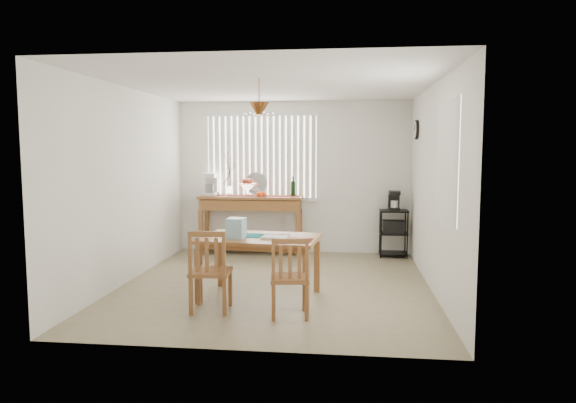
# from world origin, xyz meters

# --- Properties ---
(ground) EXTENTS (4.00, 4.50, 0.01)m
(ground) POSITION_xyz_m (0.00, 0.00, -0.01)
(ground) COLOR gray
(room_shell) EXTENTS (4.20, 4.70, 2.70)m
(room_shell) POSITION_xyz_m (0.00, 0.01, 1.69)
(room_shell) COLOR white
(room_shell) RESTS_ON ground
(sideboard) EXTENTS (1.76, 0.50, 0.99)m
(sideboard) POSITION_xyz_m (-0.69, 1.98, 0.74)
(sideboard) COLOR #935D31
(sideboard) RESTS_ON ground
(sideboard_items) EXTENTS (1.68, 0.42, 0.76)m
(sideboard_items) POSITION_xyz_m (-0.99, 2.00, 1.15)
(sideboard_items) COLOR maroon
(sideboard_items) RESTS_ON sideboard
(wire_cart) EXTENTS (0.46, 0.37, 0.78)m
(wire_cart) POSITION_xyz_m (1.70, 2.00, 0.47)
(wire_cart) COLOR black
(wire_cart) RESTS_ON ground
(cart_items) EXTENTS (0.18, 0.22, 0.32)m
(cart_items) POSITION_xyz_m (1.70, 2.01, 0.93)
(cart_items) COLOR black
(cart_items) RESTS_ON wire_cart
(dining_table) EXTENTS (1.46, 1.02, 0.74)m
(dining_table) POSITION_xyz_m (-0.11, -0.60, 0.66)
(dining_table) COLOR #935D31
(dining_table) RESTS_ON ground
(table_items) EXTENTS (1.06, 0.60, 0.24)m
(table_items) POSITION_xyz_m (-0.25, -0.71, 0.83)
(table_items) COLOR #147174
(table_items) RESTS_ON dining_table
(chair_left) EXTENTS (0.45, 0.45, 0.92)m
(chair_left) POSITION_xyz_m (-0.56, -1.20, 0.45)
(chair_left) COLOR #935D31
(chair_left) RESTS_ON ground
(chair_right) EXTENTS (0.45, 0.45, 0.87)m
(chair_right) POSITION_xyz_m (0.33, -1.29, 0.43)
(chair_right) COLOR #935D31
(chair_right) RESTS_ON ground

